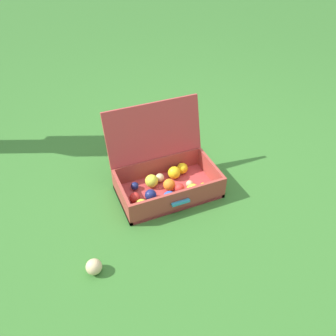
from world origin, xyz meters
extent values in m
plane|color=#336B28|center=(0.00, 0.00, 0.00)|extent=(16.00, 16.00, 0.00)
cube|color=#B23838|center=(-0.07, 0.06, 0.01)|extent=(0.60, 0.35, 0.03)
cube|color=#9E3D33|center=(-0.36, 0.06, 0.08)|extent=(0.02, 0.35, 0.15)
cube|color=#9E3D33|center=(0.22, 0.06, 0.08)|extent=(0.02, 0.35, 0.15)
cube|color=#9E3D33|center=(-0.07, -0.11, 0.08)|extent=(0.56, 0.02, 0.15)
cube|color=#9E3D33|center=(-0.07, 0.22, 0.08)|extent=(0.56, 0.02, 0.15)
cube|color=#B23838|center=(-0.07, 0.28, 0.32)|extent=(0.60, 0.11, 0.34)
cube|color=teal|center=(-0.07, -0.13, 0.08)|extent=(0.11, 0.02, 0.02)
sphere|color=#CCDB38|center=(-0.28, -0.05, 0.06)|extent=(0.08, 0.08, 0.08)
sphere|color=yellow|center=(0.01, 0.15, 0.07)|extent=(0.08, 0.08, 0.08)
sphere|color=navy|center=(-0.25, 0.14, 0.05)|extent=(0.05, 0.05, 0.05)
sphere|color=orange|center=(-0.06, 0.06, 0.06)|extent=(0.07, 0.07, 0.07)
sphere|color=#D1B784|center=(0.06, 0.03, 0.05)|extent=(0.05, 0.05, 0.05)
sphere|color=navy|center=(-0.20, 0.02, 0.06)|extent=(0.07, 0.07, 0.07)
sphere|color=#CCDB38|center=(0.05, -0.05, 0.07)|extent=(0.08, 0.08, 0.08)
sphere|color=yellow|center=(0.08, 0.17, 0.06)|extent=(0.07, 0.07, 0.07)
sphere|color=blue|center=(-0.10, -0.05, 0.06)|extent=(0.08, 0.08, 0.08)
sphere|color=red|center=(-0.01, 0.01, 0.05)|extent=(0.06, 0.06, 0.06)
sphere|color=red|center=(-0.29, 0.03, 0.06)|extent=(0.06, 0.06, 0.06)
sphere|color=yellow|center=(0.13, -0.03, 0.05)|extent=(0.05, 0.05, 0.05)
sphere|color=#CCDB38|center=(-0.15, 0.13, 0.07)|extent=(0.08, 0.08, 0.08)
sphere|color=#D1B784|center=(-0.09, 0.15, 0.05)|extent=(0.06, 0.06, 0.06)
sphere|color=#D1B784|center=(-0.62, -0.33, 0.04)|extent=(0.08, 0.08, 0.08)
camera|label=1|loc=(-0.67, -1.37, 1.45)|focal=36.57mm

